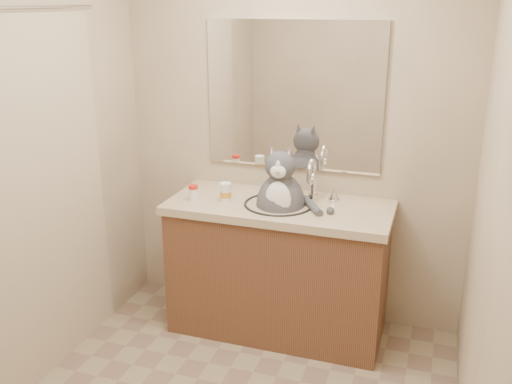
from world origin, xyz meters
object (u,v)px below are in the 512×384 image
pill_bottle_orange (226,193)px  cat (281,201)px  pill_bottle_redcap (193,193)px  grey_canister (227,189)px

pill_bottle_orange → cat: bearing=7.2°
pill_bottle_redcap → pill_bottle_orange: 0.20m
pill_bottle_orange → grey_canister: bearing=108.0°
cat → pill_bottle_redcap: 0.53m
grey_canister → cat: bearing=-13.8°
cat → grey_canister: 0.39m
cat → pill_bottle_redcap: (-0.53, -0.08, 0.02)m
pill_bottle_redcap → pill_bottle_orange: (0.19, 0.04, 0.01)m
pill_bottle_orange → pill_bottle_redcap: bearing=-168.1°
cat → pill_bottle_orange: 0.34m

